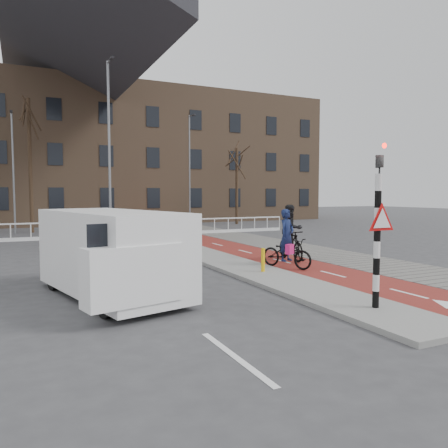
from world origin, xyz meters
name	(u,v)px	position (x,y,z in m)	size (l,w,h in m)	color
ground	(337,291)	(0.00, 0.00, 0.00)	(120.00, 120.00, 0.00)	#38383A
bike_lane	(226,247)	(1.50, 10.00, 0.01)	(2.50, 60.00, 0.01)	maroon
sidewalk	(275,244)	(4.30, 10.00, 0.01)	(3.00, 60.00, 0.01)	slate
curb_island	(243,268)	(-0.70, 4.00, 0.06)	(1.80, 16.00, 0.12)	gray
traffic_signal	(378,221)	(-0.60, -2.02, 1.99)	(0.80, 0.80, 3.68)	black
bollard	(263,260)	(-0.60, 2.82, 0.49)	(0.12, 0.12, 0.74)	yellow
cyclist_near	(287,248)	(0.82, 3.63, 0.69)	(1.41, 2.08, 2.04)	black
cyclist_far	(291,237)	(1.91, 5.01, 0.90)	(1.02, 2.09, 2.15)	black
van	(111,252)	(-5.50, 1.93, 1.13)	(3.11, 5.33, 2.15)	white
railing	(69,234)	(-5.00, 17.00, 0.31)	(28.00, 0.10, 0.99)	silver
townhouse_row	(74,134)	(-3.00, 32.00, 7.81)	(46.00, 10.00, 15.90)	#7F6047
tree_mid	(30,166)	(-6.80, 22.53, 4.39)	(0.24, 0.24, 8.79)	#2E2114
tree_right	(237,186)	(9.16, 23.98, 3.20)	(0.23, 0.23, 6.40)	#2E2114
streetlight_near	(109,155)	(-3.51, 12.60, 4.45)	(0.12, 0.12, 8.89)	slate
streetlight_left	(13,173)	(-7.81, 21.92, 3.87)	(0.12, 0.12, 7.74)	slate
streetlight_right	(190,171)	(4.83, 23.74, 4.38)	(0.12, 0.12, 8.75)	slate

